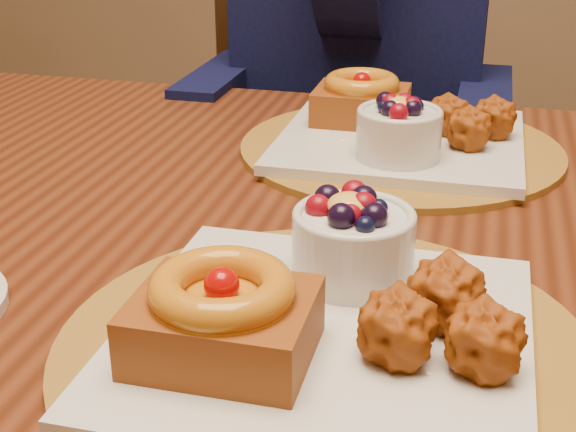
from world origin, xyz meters
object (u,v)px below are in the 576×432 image
Objects in this scene: place_setting_far at (398,132)px; diner at (362,11)px; dining_table at (369,297)px; place_setting_near at (322,315)px; chair_far at (341,156)px.

diner is at bearing 105.46° from place_setting_far.
place_setting_near is at bearing -90.86° from dining_table.
chair_far reaches higher than dining_table.
dining_table is 0.84m from chair_far.
place_setting_far is 0.48× the size of diner.
place_setting_near reaches higher than place_setting_far.
place_setting_near is 0.43m from place_setting_far.
chair_far is 0.38m from diner.
place_setting_near is 0.84m from diner.
place_setting_far is 0.40× the size of chair_far.
place_setting_far is at bearing -97.02° from chair_far.
place_setting_near is 1.07m from chair_far.
diner is at bearing 100.51° from dining_table.
place_setting_far is 0.67m from chair_far.
chair_far reaches higher than place_setting_far.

